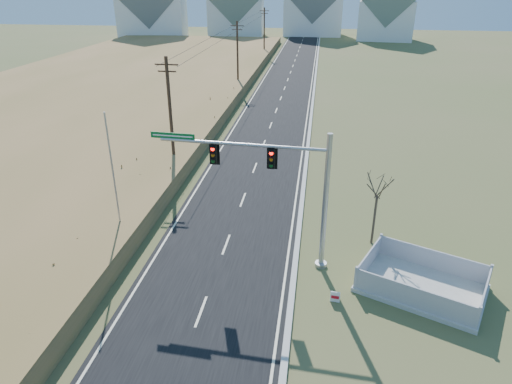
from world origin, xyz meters
name	(u,v)px	position (x,y,z in m)	size (l,w,h in m)	color
ground	(211,287)	(0.00, 0.00, 0.00)	(260.00, 260.00, 0.00)	#4B592B
road	(287,82)	(0.00, 50.00, 0.03)	(8.00, 180.00, 0.06)	black
curb	(315,83)	(4.15, 50.00, 0.09)	(0.30, 180.00, 0.18)	#B2AFA8
reed_marsh	(105,88)	(-24.00, 40.00, 0.65)	(38.00, 110.00, 1.30)	#9E7247
utility_pole_near	(170,113)	(-6.50, 15.00, 4.68)	(1.80, 0.26, 9.00)	#422D1E
utility_pole_mid	(238,54)	(-6.50, 45.00, 4.68)	(1.80, 0.26, 9.00)	#422D1E
utility_pole_far	(264,31)	(-6.50, 75.00, 4.68)	(1.80, 0.26, 9.00)	#422D1E
condo_nw	(152,6)	(-38.00, 100.00, 7.70)	(17.69, 13.38, 19.05)	white
condo_nnw	(236,8)	(-18.00, 108.00, 6.94)	(14.93, 11.17, 17.03)	white
condo_n	(313,5)	(2.00, 112.00, 7.61)	(15.27, 10.20, 18.54)	white
condo_ne	(387,11)	(20.00, 104.00, 6.84)	(14.12, 10.51, 16.52)	white
traffic_signal_mast	(289,186)	(3.65, 2.75, 4.61)	(9.49, 0.96, 7.56)	#9EA0A5
fence_enclosure	(421,285)	(10.57, 1.22, 0.27)	(7.03, 6.09, 1.34)	#B7B5AD
open_sign	(335,297)	(6.25, -0.36, 0.31)	(0.47, 0.12, 0.58)	white
flagpole	(116,193)	(-6.27, 3.71, 3.14)	(0.35, 0.35, 7.86)	#B7B5AD
bare_tree	(378,185)	(8.49, 5.45, 3.76)	(1.76, 1.76, 4.67)	#4C3F33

